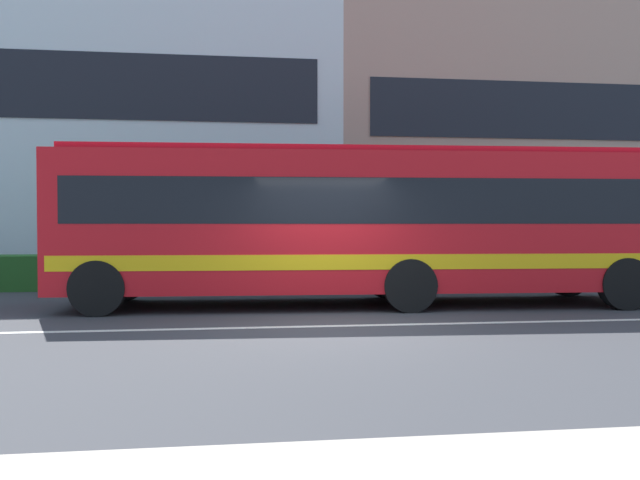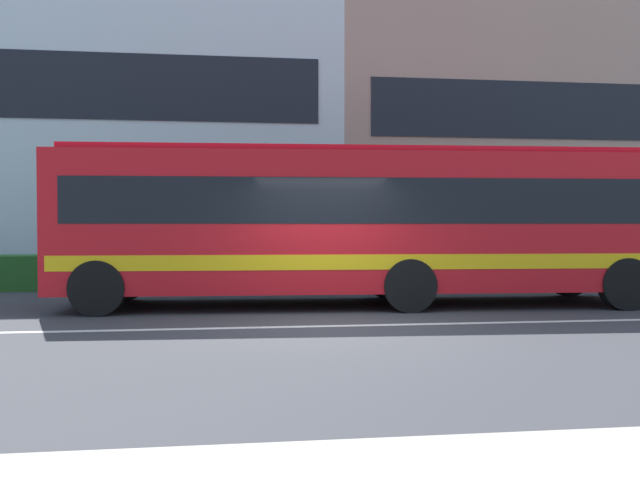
{
  "view_description": "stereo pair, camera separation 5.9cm",
  "coord_description": "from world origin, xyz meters",
  "views": [
    {
      "loc": [
        -1.6,
        -10.34,
        1.65
      ],
      "look_at": [
        0.17,
        2.95,
        1.31
      ],
      "focal_mm": 36.63,
      "sensor_mm": 36.0,
      "label": 1
    },
    {
      "loc": [
        -1.55,
        -10.35,
        1.65
      ],
      "look_at": [
        0.17,
        2.95,
        1.31
      ],
      "focal_mm": 36.63,
      "sensor_mm": 36.0,
      "label": 2
    }
  ],
  "objects": [
    {
      "name": "transit_bus",
      "position": [
        0.97,
        2.66,
        1.72
      ],
      "size": [
        11.98,
        3.14,
        3.12
      ],
      "color": "red",
      "rests_on": "ground_plane"
    },
    {
      "name": "ground_plane",
      "position": [
        0.0,
        0.0,
        0.0
      ],
      "size": [
        160.0,
        160.0,
        0.0
      ],
      "primitive_type": "plane",
      "color": "#3A3B3F"
    },
    {
      "name": "hedge_row_far",
      "position": [
        -0.77,
        6.7,
        0.43
      ],
      "size": [
        23.76,
        1.1,
        0.86
      ],
      "primitive_type": "cube",
      "color": "#266223",
      "rests_on": "ground_plane"
    },
    {
      "name": "lane_centre_line",
      "position": [
        0.0,
        0.0,
        0.0
      ],
      "size": [
        60.0,
        0.16,
        0.01
      ],
      "primitive_type": "cube",
      "color": "silver",
      "rests_on": "ground_plane"
    },
    {
      "name": "apartment_block_right",
      "position": [
        12.2,
        13.59,
        4.55
      ],
      "size": [
        20.84,
        8.15,
        9.1
      ],
      "color": "tan",
      "rests_on": "ground_plane"
    },
    {
      "name": "apartment_block_left",
      "position": [
        -8.38,
        13.59,
        4.91
      ],
      "size": [
        20.3,
        8.15,
        9.81
      ],
      "color": "silver",
      "rests_on": "ground_plane"
    }
  ]
}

